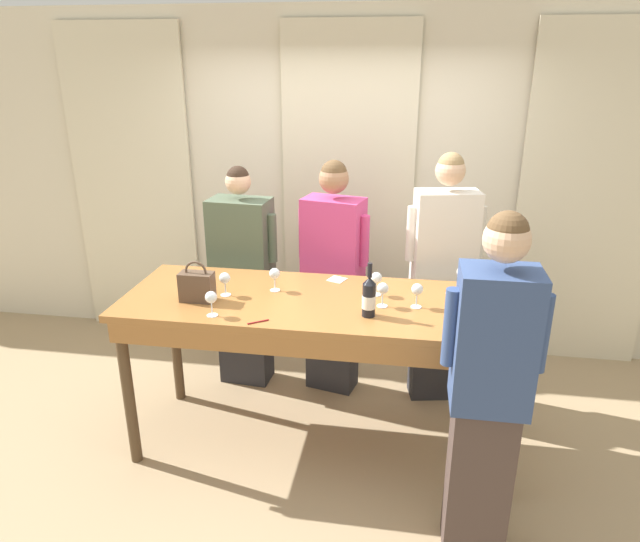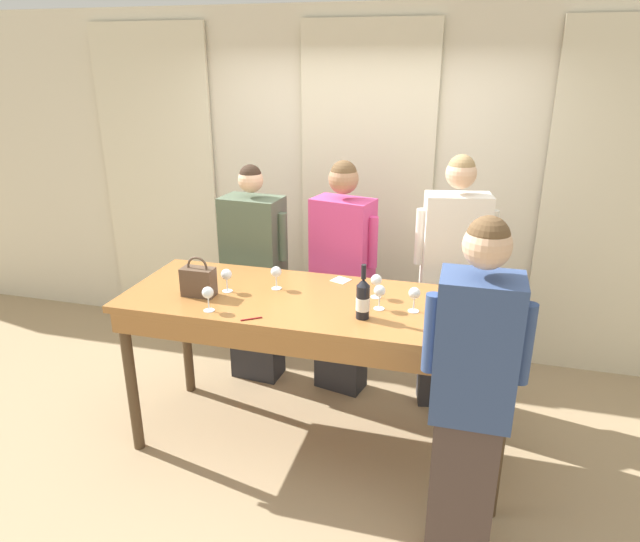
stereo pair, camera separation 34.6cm
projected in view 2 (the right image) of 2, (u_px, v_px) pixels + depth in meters
ground_plane at (317, 442)px, 3.80m from camera, size 18.00×18.00×0.00m
wall_back at (367, 187)px, 4.73m from camera, size 12.00×0.06×2.80m
curtain_panel_left at (160, 183)px, 5.16m from camera, size 1.08×0.03×2.69m
curtain_panel_center at (366, 195)px, 4.69m from camera, size 1.08×0.03×2.69m
curtain_panel_right at (617, 210)px, 4.22m from camera, size 1.08×0.03×2.69m
tasting_bar at (315, 318)px, 3.45m from camera, size 2.37×0.87×1.04m
wine_bottle at (363, 299)px, 3.15m from camera, size 0.08×0.08×0.32m
handbag at (198, 281)px, 3.46m from camera, size 0.20×0.11×0.25m
wine_glass_front_left at (276, 273)px, 3.56m from camera, size 0.07×0.07×0.15m
wine_glass_front_mid at (376, 281)px, 3.43m from camera, size 0.07×0.07×0.15m
wine_glass_front_right at (380, 292)px, 3.27m from camera, size 0.07×0.07×0.15m
wine_glass_center_left at (466, 279)px, 3.47m from camera, size 0.07×0.07×0.15m
wine_glass_center_mid at (449, 300)px, 3.16m from camera, size 0.07×0.07×0.15m
wine_glass_center_right at (414, 294)px, 3.24m from camera, size 0.07×0.07×0.15m
wine_glass_back_left at (208, 294)px, 3.24m from camera, size 0.07×0.07×0.15m
wine_glass_back_mid at (226, 275)px, 3.52m from camera, size 0.07×0.07×0.15m
napkin at (341, 280)px, 3.73m from camera, size 0.14×0.14×0.00m
pen at (251, 319)px, 3.17m from camera, size 0.11×0.08×0.01m
guest_olive_jacket at (255, 276)px, 4.33m from camera, size 0.55×0.31×1.70m
guest_pink_top at (342, 278)px, 4.14m from camera, size 0.53×0.34×1.76m
guest_cream_sweater at (451, 284)px, 3.93m from camera, size 0.54×0.31×1.83m
host_pouring at (470, 401)px, 2.60m from camera, size 0.47×0.27×1.81m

